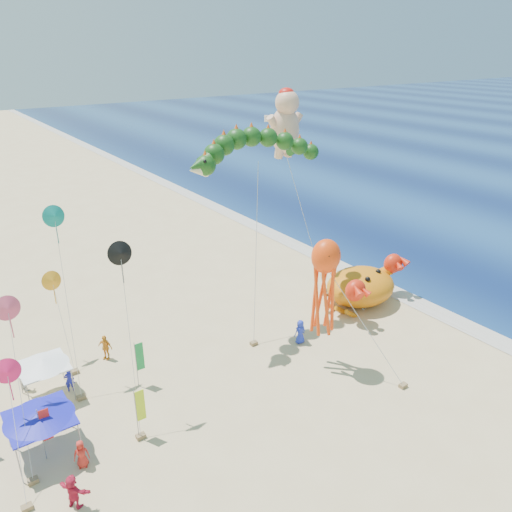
{
  "coord_description": "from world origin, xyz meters",
  "views": [
    {
      "loc": [
        -20.14,
        -23.53,
        19.85
      ],
      "look_at": [
        -2.0,
        2.0,
        6.5
      ],
      "focal_mm": 35.0,
      "sensor_mm": 36.0,
      "label": 1
    }
  ],
  "objects": [
    {
      "name": "canopy_blue",
      "position": [
        -17.48,
        -0.67,
        2.44
      ],
      "size": [
        3.49,
        3.49,
        2.71
      ],
      "color": "gray",
      "rests_on": "ground"
    },
    {
      "name": "ground",
      "position": [
        0.0,
        0.0,
        0.0
      ],
      "size": [
        320.0,
        320.0,
        0.0
      ],
      "primitive_type": "plane",
      "color": "#D1B784",
      "rests_on": "ground"
    },
    {
      "name": "canopy_white",
      "position": [
        -16.17,
        3.91,
        2.44
      ],
      "size": [
        3.0,
        3.0,
        2.71
      ],
      "color": "gray",
      "rests_on": "ground"
    },
    {
      "name": "octopus_kite",
      "position": [
        -0.29,
        -3.06,
        6.21
      ],
      "size": [
        3.68,
        6.04,
        8.91
      ],
      "color": "#FD430D",
      "rests_on": "ground"
    },
    {
      "name": "feather_flags",
      "position": [
        -15.4,
        -0.23,
        2.01
      ],
      "size": [
        9.78,
        4.31,
        3.2
      ],
      "color": "gray",
      "rests_on": "ground"
    },
    {
      "name": "crab_inflatable",
      "position": [
        8.22,
        1.37,
        1.58
      ],
      "size": [
        8.16,
        6.38,
        3.58
      ],
      "color": "orange",
      "rests_on": "ground"
    },
    {
      "name": "foam_strip",
      "position": [
        12.0,
        0.0,
        0.01
      ],
      "size": [
        320.0,
        320.0,
        0.0
      ],
      "primitive_type": "plane",
      "color": "silver",
      "rests_on": "ground"
    },
    {
      "name": "beachgoers",
      "position": [
        -11.41,
        0.21,
        0.87
      ],
      "size": [
        25.98,
        12.09,
        1.83
      ],
      "color": "#2133C0",
      "rests_on": "ground"
    },
    {
      "name": "cherub_kite",
      "position": [
        5.71,
        8.73,
        14.07
      ],
      "size": [
        2.53,
        6.07,
        16.69
      ],
      "color": "#E7AF8D",
      "rests_on": "ground"
    },
    {
      "name": "dragon_kite",
      "position": [
        -0.01,
        4.79,
        12.8
      ],
      "size": [
        12.36,
        6.07,
        14.15
      ],
      "color": "#133D10",
      "rests_on": "ground"
    },
    {
      "name": "small_kites",
      "position": [
        -15.11,
        2.67,
        7.0
      ],
      "size": [
        7.74,
        11.59,
        11.33
      ],
      "color": "black",
      "rests_on": "ground"
    }
  ]
}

